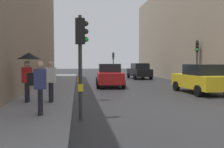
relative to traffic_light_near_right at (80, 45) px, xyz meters
name	(u,v)px	position (x,y,z in m)	size (l,w,h in m)	color
ground_plane	(206,112)	(4.70, -3.31, -2.71)	(120.00, 120.00, 0.00)	#28282B
sidewalk_kerb	(51,93)	(-1.67, 2.69, -2.63)	(2.71, 40.00, 0.16)	gray
traffic_light_near_right	(80,45)	(0.00, 0.00, 0.00)	(0.44, 0.38, 3.93)	#2D2D2D
traffic_light_far_median	(113,60)	(4.66, 20.45, -0.47)	(0.24, 0.43, 3.24)	#2D2D2D
traffic_light_mid_street	(197,54)	(9.42, 6.46, -0.18)	(0.35, 0.45, 3.67)	#2D2D2D
traffic_light_near_left	(81,48)	(0.01, -3.70, -0.34)	(0.44, 0.26, 3.42)	#2D2D2D
car_dark_suv	(139,71)	(6.78, 14.62, -1.83)	(2.18, 4.28, 1.76)	black
car_red_sedan	(109,75)	(2.29, 6.50, -1.83)	(2.20, 4.29, 1.76)	red
car_yellow_taxi	(201,79)	(7.25, 1.84, -1.83)	(2.15, 4.27, 1.76)	yellow
pedestrian_with_umbrella	(28,63)	(-2.21, -0.96, -0.87)	(1.00, 1.00, 2.14)	black
pedestrian_with_black_backpack	(50,79)	(-1.30, -1.09, -1.54)	(0.63, 0.37, 1.77)	black
pedestrian_with_grey_backpack	(39,85)	(-1.37, -3.62, -1.54)	(0.63, 0.37, 1.77)	black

